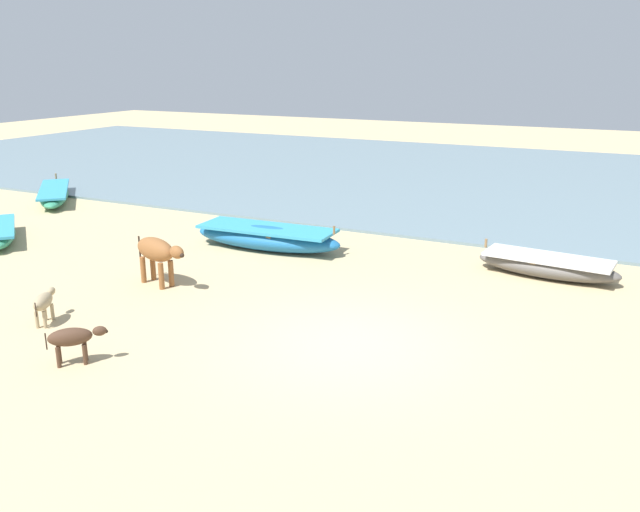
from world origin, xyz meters
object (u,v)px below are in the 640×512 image
object	(u,v)px
fishing_boat_3	(267,237)
fishing_boat_4	(54,194)
cow_adult_brown	(157,252)
calf_near_dark	(72,338)
fishing_boat_0	(547,266)
calf_far_dun	(44,302)

from	to	relation	value
fishing_boat_3	fishing_boat_4	size ratio (longest dim) A/B	1.11
fishing_boat_4	cow_adult_brown	xyz separation A→B (m)	(8.85, -5.31, 0.49)
fishing_boat_3	cow_adult_brown	size ratio (longest dim) A/B	2.59
fishing_boat_4	cow_adult_brown	size ratio (longest dim) A/B	2.34
calf_near_dark	fishing_boat_3	bearing A→B (deg)	52.54
fishing_boat_0	calf_far_dun	size ratio (longest dim) A/B	3.75
calf_near_dark	calf_far_dun	bearing A→B (deg)	107.71
fishing_boat_0	fishing_boat_3	world-z (taller)	fishing_boat_3
cow_adult_brown	calf_near_dark	bearing A→B (deg)	-54.74
fishing_boat_4	cow_adult_brown	world-z (taller)	cow_adult_brown
calf_near_dark	fishing_boat_0	bearing A→B (deg)	9.74
cow_adult_brown	calf_far_dun	xyz separation A→B (m)	(-0.46, -2.61, -0.32)
calf_near_dark	cow_adult_brown	bearing A→B (deg)	67.01
fishing_boat_0	calf_near_dark	distance (m)	9.90
fishing_boat_0	fishing_boat_3	bearing A→B (deg)	12.69
fishing_boat_3	calf_far_dun	size ratio (longest dim) A/B	4.79
calf_far_dun	cow_adult_brown	bearing A→B (deg)	-37.17
cow_adult_brown	calf_near_dark	size ratio (longest dim) A/B	1.96
fishing_boat_4	calf_near_dark	world-z (taller)	fishing_boat_4
fishing_boat_0	fishing_boat_4	distance (m)	16.21
fishing_boat_3	calf_far_dun	bearing A→B (deg)	-103.07
fishing_boat_0	calf_far_dun	bearing A→B (deg)	47.01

